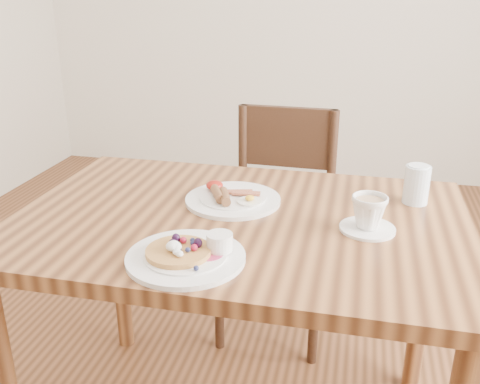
# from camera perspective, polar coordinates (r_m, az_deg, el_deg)

# --- Properties ---
(dining_table) EXTENTS (1.20, 0.80, 0.75)m
(dining_table) POSITION_cam_1_polar(r_m,az_deg,el_deg) (1.47, -0.00, -6.14)
(dining_table) COLOR brown
(dining_table) RESTS_ON ground
(chair_far) EXTENTS (0.43, 0.43, 0.88)m
(chair_far) POSITION_cam_1_polar(r_m,az_deg,el_deg) (2.09, 4.23, -2.18)
(chair_far) COLOR #331F12
(chair_far) RESTS_ON ground
(pancake_plate) EXTENTS (0.27, 0.27, 0.06)m
(pancake_plate) POSITION_cam_1_polar(r_m,az_deg,el_deg) (1.21, -5.58, -6.60)
(pancake_plate) COLOR white
(pancake_plate) RESTS_ON dining_table
(breakfast_plate) EXTENTS (0.27, 0.27, 0.04)m
(breakfast_plate) POSITION_cam_1_polar(r_m,az_deg,el_deg) (1.51, -0.92, -0.66)
(breakfast_plate) COLOR white
(breakfast_plate) RESTS_ON dining_table
(teacup_saucer) EXTENTS (0.14, 0.14, 0.09)m
(teacup_saucer) POSITION_cam_1_polar(r_m,az_deg,el_deg) (1.37, 13.56, -2.37)
(teacup_saucer) COLOR white
(teacup_saucer) RESTS_ON dining_table
(water_glass) EXTENTS (0.07, 0.07, 0.11)m
(water_glass) POSITION_cam_1_polar(r_m,az_deg,el_deg) (1.57, 18.32, 0.74)
(water_glass) COLOR silver
(water_glass) RESTS_ON dining_table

